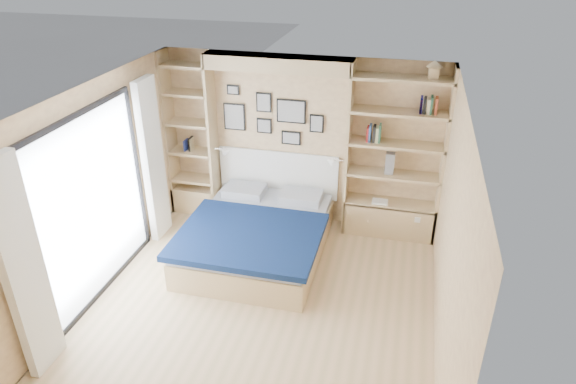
# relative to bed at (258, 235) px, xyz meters

# --- Properties ---
(ground) EXTENTS (4.50, 4.50, 0.00)m
(ground) POSITION_rel_bed_xyz_m (0.35, -1.13, -0.28)
(ground) COLOR #D8B183
(ground) RESTS_ON ground
(room_shell) EXTENTS (4.50, 4.50, 4.50)m
(room_shell) POSITION_rel_bed_xyz_m (-0.04, 0.39, 0.79)
(room_shell) COLOR #E7C38B
(room_shell) RESTS_ON ground
(bed) EXTENTS (1.82, 2.23, 1.07)m
(bed) POSITION_rel_bed_xyz_m (0.00, 0.00, 0.00)
(bed) COLOR tan
(bed) RESTS_ON ground
(photo_gallery) EXTENTS (1.48, 0.02, 0.82)m
(photo_gallery) POSITION_rel_bed_xyz_m (-0.10, 1.09, 1.32)
(photo_gallery) COLOR black
(photo_gallery) RESTS_ON ground
(reading_lamps) EXTENTS (1.92, 0.12, 0.15)m
(reading_lamps) POSITION_rel_bed_xyz_m (0.05, 0.87, 0.82)
(reading_lamps) COLOR silver
(reading_lamps) RESTS_ON ground
(shelf_decor) EXTENTS (3.55, 0.23, 2.03)m
(shelf_decor) POSITION_rel_bed_xyz_m (1.47, 0.94, 1.41)
(shelf_decor) COLOR #A51E1E
(shelf_decor) RESTS_ON ground
(deck_chair) EXTENTS (0.55, 0.76, 0.69)m
(deck_chair) POSITION_rel_bed_xyz_m (-2.56, -0.81, 0.04)
(deck_chair) COLOR tan
(deck_chair) RESTS_ON ground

